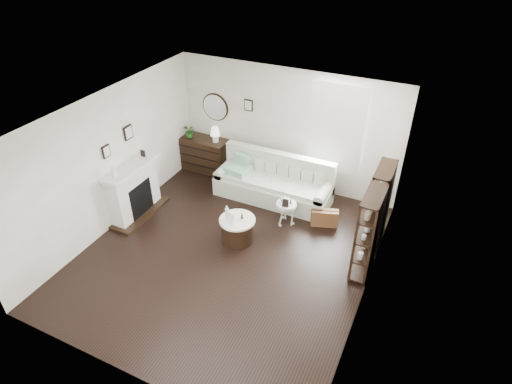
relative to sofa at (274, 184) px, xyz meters
The scene contains 18 objects.
room 1.58m from the sofa, 41.35° to the left, with size 5.50×5.50×5.50m.
fireplace 2.95m from the sofa, 142.78° to the right, with size 0.50×1.40×1.84m.
shelf_unit_far 2.41m from the sofa, 12.89° to the right, with size 0.30×0.80×1.60m.
shelf_unit_near 2.75m from the sofa, 31.77° to the right, with size 0.30×0.80×1.60m.
sofa is the anchor object (origin of this frame).
quilt 0.87m from the sofa, behind, with size 0.55×0.45×0.14m, color #227C50.
suitcase 1.42m from the sofa, 20.73° to the right, with size 0.53×0.18×0.35m, color brown.
dresser 2.05m from the sofa, 168.99° to the left, with size 1.22×0.52×0.82m.
table_lamp 1.83m from the sofa, 166.69° to the left, with size 0.23×0.23×0.36m, color #F4E4CD, non-canonical shape.
potted_plant 2.43m from the sofa, behind, with size 0.28×0.24×0.31m, color #225E1B.
drum_table 1.63m from the sofa, 91.97° to the right, with size 0.69×0.69×0.48m.
pedestal_table 0.99m from the sofa, 52.58° to the right, with size 0.41×0.41×0.49m.
eiffel_drum 1.60m from the sofa, 89.28° to the right, with size 0.11×0.11×0.18m, color black, non-canonical shape.
bottle_drum 1.75m from the sofa, 97.59° to the right, with size 0.07×0.07×0.31m, color silver.
card_frame_drum 1.82m from the sofa, 93.30° to the right, with size 0.17×0.01×0.22m, color white.
eiffel_ped 1.04m from the sofa, 48.07° to the right, with size 0.10×0.10×0.17m, color black, non-canonical shape.
flask_ped 0.97m from the sofa, 55.40° to the right, with size 0.14×0.14×0.26m, color silver, non-canonical shape.
card_frame_ped 1.10m from the sofa, 55.27° to the right, with size 0.12×0.01×0.16m, color black.
Camera 1 is at (3.01, -5.16, 5.37)m, focal length 30.00 mm.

